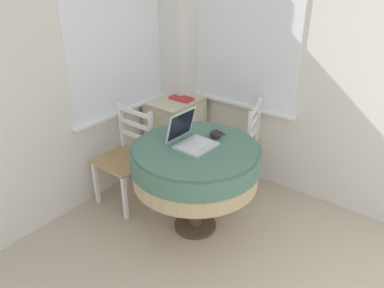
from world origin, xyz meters
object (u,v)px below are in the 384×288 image
cell_phone (218,133)px  book_on_cabinet (182,98)px  laptop (191,138)px  computer_mouse (215,135)px  dining_chair_near_right_window (238,147)px  round_dining_table (195,163)px  dining_chair_near_back_window (127,158)px  corner_cabinet (176,133)px

cell_phone → book_on_cabinet: book_on_cabinet is taller
laptop → computer_mouse: laptop is taller
computer_mouse → dining_chair_near_right_window: size_ratio=0.11×
round_dining_table → dining_chair_near_right_window: size_ratio=1.13×
round_dining_table → computer_mouse: bearing=-9.2°
dining_chair_near_back_window → laptop: bearing=-84.6°
laptop → book_on_cabinet: laptop is taller
cell_phone → book_on_cabinet: bearing=59.5°
corner_cabinet → laptop: bearing=-133.7°
computer_mouse → corner_cabinet: 1.07m
dining_chair_near_back_window → cell_phone: bearing=-63.8°
laptop → computer_mouse: bearing=-23.1°
laptop → cell_phone: 0.31m
dining_chair_near_right_window → corner_cabinet: size_ratio=1.17×
round_dining_table → dining_chair_near_back_window: bearing=94.4°
dining_chair_near_back_window → dining_chair_near_right_window: size_ratio=1.00×
dining_chair_near_right_window → corner_cabinet: dining_chair_near_right_window is taller
computer_mouse → corner_cabinet: computer_mouse is taller
book_on_cabinet → dining_chair_near_right_window: bearing=-89.4°
laptop → book_on_cabinet: bearing=43.0°
dining_chair_near_back_window → dining_chair_near_right_window: 1.07m
laptop → cell_phone: laptop is taller
round_dining_table → book_on_cabinet: bearing=44.8°
dining_chair_near_back_window → book_on_cabinet: dining_chair_near_back_window is taller
laptop → book_on_cabinet: (0.74, 0.69, -0.05)m
round_dining_table → book_on_cabinet: 1.07m
cell_phone → laptop: bearing=169.2°
laptop → book_on_cabinet: 1.01m
round_dining_table → book_on_cabinet: book_on_cabinet is taller
dining_chair_near_back_window → dining_chair_near_right_window: (0.81, -0.69, 0.00)m
round_dining_table → dining_chair_near_right_window: (0.76, 0.05, -0.19)m
dining_chair_near_right_window → round_dining_table: bearing=-176.0°
computer_mouse → dining_chair_near_back_window: (-0.28, 0.78, -0.36)m
computer_mouse → book_on_cabinet: computer_mouse is taller
round_dining_table → corner_cabinet: (0.72, 0.80, -0.25)m
dining_chair_near_right_window → computer_mouse: bearing=-170.7°
cell_phone → dining_chair_near_right_window: bearing=7.2°
round_dining_table → laptop: 0.20m
round_dining_table → cell_phone: 0.34m
laptop → dining_chair_near_right_window: 0.84m
dining_chair_near_back_window → book_on_cabinet: size_ratio=3.81×
laptop → dining_chair_near_back_window: (-0.07, 0.69, -0.39)m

